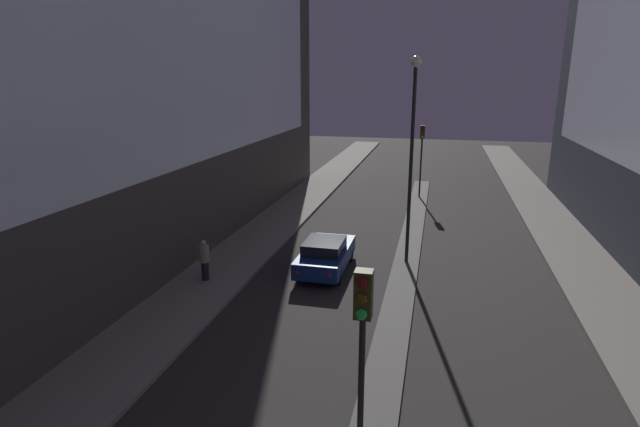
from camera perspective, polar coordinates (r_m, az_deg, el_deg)
name	(u,v)px	position (r m, az deg, el deg)	size (l,w,h in m)	color
median_strip	(408,255)	(24.50, 9.99, -4.65)	(1.15, 35.35, 0.11)	#56544F
traffic_light_near	(362,341)	(9.31, 4.83, -14.31)	(0.32, 0.42, 5.00)	black
traffic_light_mid	(422,145)	(35.40, 11.56, 7.64)	(0.32, 0.42, 5.00)	black
street_lamp	(412,135)	(22.11, 10.52, 8.86)	(0.48, 0.48, 9.08)	black
car_left_lane	(325,254)	(22.06, 0.63, -4.70)	(1.92, 4.42, 1.51)	navy
pedestrian_on_left_sidewalk	(204,259)	(21.25, -13.07, -5.12)	(0.41, 0.41, 1.72)	black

